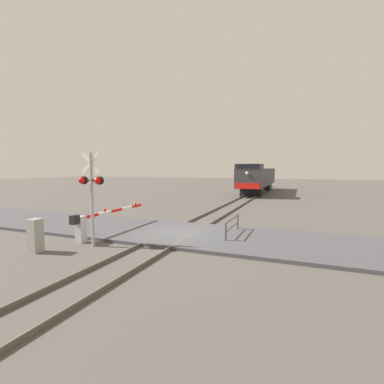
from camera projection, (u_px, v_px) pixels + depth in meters
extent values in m
plane|color=#514C47|center=(179.00, 235.00, 14.04)|extent=(160.00, 160.00, 0.00)
cube|color=#59544C|center=(167.00, 232.00, 14.30)|extent=(0.08, 80.00, 0.15)
cube|color=#59544C|center=(193.00, 235.00, 13.77)|extent=(0.08, 80.00, 0.15)
cube|color=#47474C|center=(179.00, 233.00, 14.04)|extent=(36.00, 5.07, 0.15)
cube|color=black|center=(252.00, 191.00, 34.23)|extent=(2.49, 3.20, 1.05)
cube|color=black|center=(262.00, 187.00, 42.57)|extent=(2.49, 3.20, 1.05)
cube|color=#333338|center=(258.00, 177.00, 38.26)|extent=(2.93, 16.39, 2.29)
cube|color=#333338|center=(249.00, 166.00, 31.82)|extent=(2.87, 2.74, 0.52)
cube|color=black|center=(247.00, 166.00, 30.53)|extent=(2.49, 0.06, 0.42)
cube|color=red|center=(247.00, 186.00, 30.71)|extent=(2.78, 0.08, 0.64)
sphere|color=#F2EACC|center=(247.00, 173.00, 30.58)|extent=(0.36, 0.36, 0.36)
cylinder|color=#ADADB2|center=(92.00, 200.00, 11.81)|extent=(0.14, 0.14, 4.05)
cube|color=white|center=(91.00, 163.00, 11.68)|extent=(0.95, 0.04, 0.95)
cube|color=white|center=(91.00, 163.00, 11.68)|extent=(0.95, 0.04, 0.95)
cube|color=black|center=(91.00, 180.00, 11.74)|extent=(1.04, 0.08, 0.08)
sphere|color=red|center=(82.00, 180.00, 11.80)|extent=(0.28, 0.28, 0.28)
sphere|color=red|center=(98.00, 181.00, 11.49)|extent=(0.28, 0.28, 0.28)
cylinder|color=black|center=(84.00, 180.00, 11.91)|extent=(0.34, 0.14, 0.34)
cylinder|color=black|center=(100.00, 181.00, 11.60)|extent=(0.34, 0.14, 0.34)
cube|color=silver|center=(81.00, 229.00, 12.56)|extent=(0.36, 0.36, 1.21)
cube|color=black|center=(75.00, 220.00, 12.19)|extent=(0.28, 0.36, 0.40)
cube|color=red|center=(91.00, 216.00, 13.14)|extent=(0.10, 0.96, 0.14)
cube|color=white|center=(104.00, 213.00, 14.03)|extent=(0.10, 0.96, 0.14)
cube|color=red|center=(116.00, 210.00, 14.92)|extent=(0.10, 0.96, 0.14)
cube|color=white|center=(127.00, 208.00, 15.81)|extent=(0.10, 0.96, 0.14)
cube|color=red|center=(136.00, 206.00, 16.70)|extent=(0.10, 0.96, 0.14)
sphere|color=red|center=(105.00, 210.00, 14.06)|extent=(0.14, 0.14, 0.14)
sphere|color=red|center=(135.00, 204.00, 16.59)|extent=(0.14, 0.14, 0.14)
cube|color=#999993|center=(35.00, 236.00, 11.09)|extent=(0.45, 0.44, 1.35)
cylinder|color=#4C4742|center=(226.00, 233.00, 12.37)|extent=(0.08, 0.08, 0.95)
cylinder|color=#4C4742|center=(238.00, 223.00, 14.67)|extent=(0.08, 0.08, 0.95)
cylinder|color=#4C4742|center=(232.00, 219.00, 13.48)|extent=(0.06, 2.49, 0.06)
cylinder|color=#4C4742|center=(232.00, 227.00, 13.52)|extent=(0.06, 2.49, 0.06)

